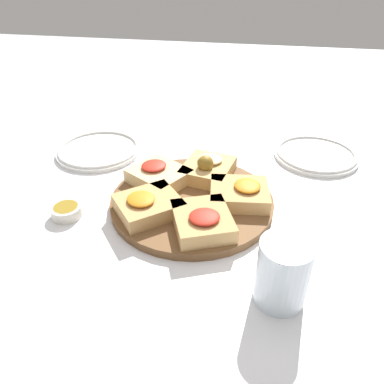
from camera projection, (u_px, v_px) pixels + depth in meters
The scene contains 12 objects.
ground_plane at pixel (192, 205), 0.78m from camera, with size 3.00×3.00×0.00m, color white.
serving_board at pixel (192, 201), 0.78m from camera, with size 0.34×0.34×0.02m, color brown.
focaccia_slice_0 at pixel (203, 220), 0.69m from camera, with size 0.14×0.15×0.04m.
focaccia_slice_1 at pixel (240, 193), 0.76m from camera, with size 0.13×0.11×0.04m.
focaccia_slice_2 at pixel (208, 168), 0.84m from camera, with size 0.12×0.13×0.06m.
focaccia_slice_3 at pixel (159, 175), 0.82m from camera, with size 0.15×0.15×0.04m.
focaccia_slice_4 at pixel (148, 205), 0.73m from camera, with size 0.16×0.15×0.04m.
plate_left at pixel (99, 150), 0.97m from camera, with size 0.22×0.22×0.02m.
plate_right at pixel (316, 155), 0.95m from camera, with size 0.21×0.21×0.02m.
water_glass at pixel (283, 273), 0.55m from camera, with size 0.08×0.08×0.11m, color silver.
napkin_stack at pixel (176, 376), 0.47m from camera, with size 0.13×0.11×0.01m, color white.
dipping_bowl at pixel (67, 211), 0.75m from camera, with size 0.06×0.06×0.02m.
Camera 1 is at (0.12, -0.62, 0.46)m, focal length 35.00 mm.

